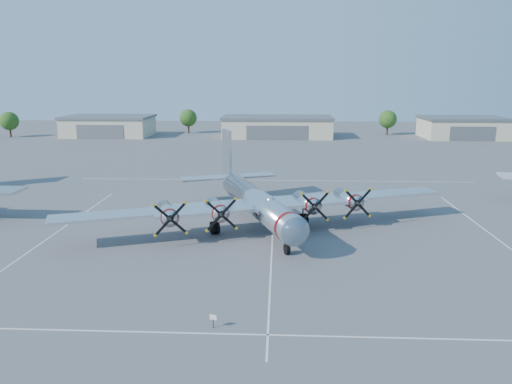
{
  "coord_description": "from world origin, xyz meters",
  "views": [
    {
      "loc": [
        0.57,
        -49.84,
        15.46
      ],
      "look_at": [
        -1.9,
        3.13,
        3.2
      ],
      "focal_mm": 35.0,
      "sensor_mm": 36.0,
      "label": 1
    }
  ],
  "objects_px": {
    "hangar_west": "(109,126)",
    "tree_far_west": "(9,121)",
    "hangar_east": "(463,127)",
    "hangar_center": "(277,127)",
    "main_bomber_b29": "(255,225)",
    "tree_west": "(188,118)",
    "tree_east": "(388,119)",
    "info_placard": "(213,319)"
  },
  "relations": [
    {
      "from": "hangar_west",
      "to": "main_bomber_b29",
      "type": "bearing_deg",
      "value": -61.89
    },
    {
      "from": "hangar_west",
      "to": "main_bomber_b29",
      "type": "height_order",
      "value": "hangar_west"
    },
    {
      "from": "tree_east",
      "to": "info_placard",
      "type": "xyz_separation_m",
      "value": [
        -33.47,
        -109.26,
        -3.59
      ]
    },
    {
      "from": "hangar_center",
      "to": "tree_east",
      "type": "relative_size",
      "value": 4.31
    },
    {
      "from": "hangar_east",
      "to": "tree_far_west",
      "type": "distance_m",
      "value": 118.08
    },
    {
      "from": "main_bomber_b29",
      "to": "info_placard",
      "type": "height_order",
      "value": "main_bomber_b29"
    },
    {
      "from": "hangar_west",
      "to": "tree_far_west",
      "type": "bearing_deg",
      "value": -170.99
    },
    {
      "from": "info_placard",
      "to": "tree_east",
      "type": "bearing_deg",
      "value": 89.68
    },
    {
      "from": "hangar_center",
      "to": "main_bomber_b29",
      "type": "bearing_deg",
      "value": -91.38
    },
    {
      "from": "tree_far_west",
      "to": "tree_west",
      "type": "xyz_separation_m",
      "value": [
        45.0,
        12.0,
        0.0
      ]
    },
    {
      "from": "hangar_center",
      "to": "hangar_east",
      "type": "xyz_separation_m",
      "value": [
        48.0,
        0.0,
        0.0
      ]
    },
    {
      "from": "hangar_west",
      "to": "tree_far_west",
      "type": "xyz_separation_m",
      "value": [
        -25.0,
        -3.96,
        1.51
      ]
    },
    {
      "from": "tree_east",
      "to": "info_placard",
      "type": "relative_size",
      "value": 7.39
    },
    {
      "from": "hangar_east",
      "to": "tree_east",
      "type": "distance_m",
      "value": 19.04
    },
    {
      "from": "hangar_center",
      "to": "main_bomber_b29",
      "type": "height_order",
      "value": "hangar_center"
    },
    {
      "from": "tree_east",
      "to": "main_bomber_b29",
      "type": "xyz_separation_m",
      "value": [
        -31.94,
        -86.65,
        -4.22
      ]
    },
    {
      "from": "hangar_west",
      "to": "tree_west",
      "type": "distance_m",
      "value": 21.61
    },
    {
      "from": "tree_far_west",
      "to": "tree_west",
      "type": "distance_m",
      "value": 46.57
    },
    {
      "from": "hangar_center",
      "to": "info_placard",
      "type": "xyz_separation_m",
      "value": [
        -3.47,
        -103.23,
        -2.08
      ]
    },
    {
      "from": "hangar_center",
      "to": "main_bomber_b29",
      "type": "relative_size",
      "value": 0.7
    },
    {
      "from": "tree_east",
      "to": "main_bomber_b29",
      "type": "relative_size",
      "value": 0.16
    },
    {
      "from": "hangar_west",
      "to": "tree_west",
      "type": "relative_size",
      "value": 3.4
    },
    {
      "from": "hangar_east",
      "to": "info_placard",
      "type": "height_order",
      "value": "hangar_east"
    },
    {
      "from": "hangar_east",
      "to": "main_bomber_b29",
      "type": "bearing_deg",
      "value": -121.78
    },
    {
      "from": "tree_far_west",
      "to": "tree_east",
      "type": "distance_m",
      "value": 100.5
    },
    {
      "from": "hangar_east",
      "to": "tree_far_west",
      "type": "xyz_separation_m",
      "value": [
        -118.0,
        -3.96,
        1.51
      ]
    },
    {
      "from": "tree_east",
      "to": "main_bomber_b29",
      "type": "distance_m",
      "value": 92.44
    },
    {
      "from": "hangar_west",
      "to": "hangar_east",
      "type": "height_order",
      "value": "same"
    },
    {
      "from": "hangar_center",
      "to": "tree_far_west",
      "type": "distance_m",
      "value": 70.13
    },
    {
      "from": "hangar_west",
      "to": "main_bomber_b29",
      "type": "xyz_separation_m",
      "value": [
        43.06,
        -80.61,
        -2.71
      ]
    },
    {
      "from": "hangar_east",
      "to": "main_bomber_b29",
      "type": "relative_size",
      "value": 0.51
    },
    {
      "from": "tree_far_west",
      "to": "hangar_west",
      "type": "bearing_deg",
      "value": 9.01
    },
    {
      "from": "hangar_west",
      "to": "tree_east",
      "type": "xyz_separation_m",
      "value": [
        75.0,
        6.04,
        1.51
      ]
    },
    {
      "from": "tree_east",
      "to": "info_placard",
      "type": "bearing_deg",
      "value": -107.03
    },
    {
      "from": "hangar_east",
      "to": "hangar_west",
      "type": "bearing_deg",
      "value": -180.0
    },
    {
      "from": "tree_far_west",
      "to": "main_bomber_b29",
      "type": "bearing_deg",
      "value": -48.39
    },
    {
      "from": "hangar_west",
      "to": "tree_far_west",
      "type": "height_order",
      "value": "tree_far_west"
    },
    {
      "from": "tree_west",
      "to": "tree_east",
      "type": "distance_m",
      "value": 55.04
    },
    {
      "from": "hangar_east",
      "to": "tree_west",
      "type": "relative_size",
      "value": 3.1
    },
    {
      "from": "tree_west",
      "to": "tree_east",
      "type": "height_order",
      "value": "same"
    },
    {
      "from": "info_placard",
      "to": "main_bomber_b29",
      "type": "bearing_deg",
      "value": 102.84
    },
    {
      "from": "tree_far_west",
      "to": "tree_east",
      "type": "xyz_separation_m",
      "value": [
        100.0,
        10.0,
        0.0
      ]
    }
  ]
}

